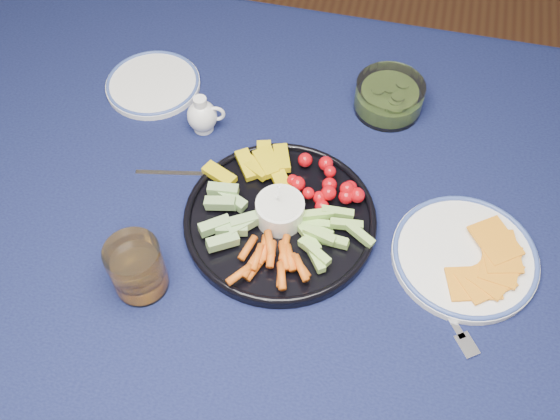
% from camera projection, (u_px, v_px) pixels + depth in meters
% --- Properties ---
extents(dining_table, '(1.67, 1.07, 0.75)m').
position_uv_depth(dining_table, '(319.00, 241.00, 1.13)').
color(dining_table, '#493018').
rests_on(dining_table, ground).
extents(crudite_platter, '(0.32, 0.32, 0.10)m').
position_uv_depth(crudite_platter, '(279.00, 217.00, 1.03)').
color(crudite_platter, black).
rests_on(crudite_platter, dining_table).
extents(creamer_pitcher, '(0.07, 0.06, 0.08)m').
position_uv_depth(creamer_pitcher, '(203.00, 116.00, 1.15)').
color(creamer_pitcher, white).
rests_on(creamer_pitcher, dining_table).
extents(pickle_bowl, '(0.13, 0.13, 0.06)m').
position_uv_depth(pickle_bowl, '(389.00, 98.00, 1.18)').
color(pickle_bowl, silver).
rests_on(pickle_bowl, dining_table).
extents(cheese_plate, '(0.23, 0.23, 0.03)m').
position_uv_depth(cheese_plate, '(465.00, 255.00, 1.00)').
color(cheese_plate, white).
rests_on(cheese_plate, dining_table).
extents(juice_tumbler, '(0.08, 0.08, 0.10)m').
position_uv_depth(juice_tumbler, '(138.00, 270.00, 0.95)').
color(juice_tumbler, silver).
rests_on(juice_tumbler, dining_table).
extents(fork_left, '(0.15, 0.04, 0.00)m').
position_uv_depth(fork_left, '(186.00, 174.00, 1.11)').
color(fork_left, white).
rests_on(fork_left, dining_table).
extents(fork_right, '(0.12, 0.16, 0.00)m').
position_uv_depth(fork_right, '(447.00, 313.00, 0.95)').
color(fork_right, white).
rests_on(fork_right, dining_table).
extents(side_plate_extra, '(0.19, 0.19, 0.02)m').
position_uv_depth(side_plate_extra, '(153.00, 84.00, 1.23)').
color(side_plate_extra, white).
rests_on(side_plate_extra, dining_table).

